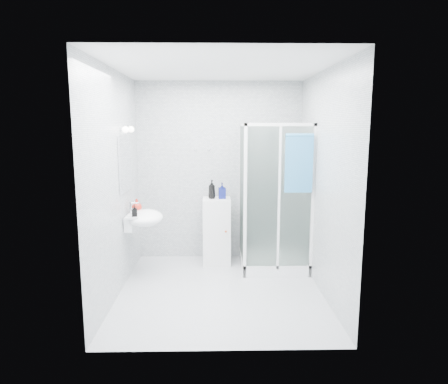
{
  "coord_description": "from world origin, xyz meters",
  "views": [
    {
      "loc": [
        -0.05,
        -4.55,
        1.96
      ],
      "look_at": [
        0.05,
        0.35,
        1.15
      ],
      "focal_mm": 32.0,
      "sensor_mm": 36.0,
      "label": 1
    }
  ],
  "objects_px": {
    "soap_dispenser_orange": "(137,205)",
    "hand_towel": "(299,162)",
    "shampoo_bottle_b": "(222,191)",
    "soap_dispenser_black": "(135,211)",
    "shower_enclosure": "(268,237)",
    "storage_cabinet": "(217,231)",
    "wall_basin": "(143,218)",
    "shampoo_bottle_a": "(212,189)"
  },
  "relations": [
    {
      "from": "hand_towel",
      "to": "shampoo_bottle_b",
      "type": "height_order",
      "value": "hand_towel"
    },
    {
      "from": "shampoo_bottle_b",
      "to": "soap_dispenser_black",
      "type": "relative_size",
      "value": 1.56
    },
    {
      "from": "shampoo_bottle_b",
      "to": "soap_dispenser_orange",
      "type": "distance_m",
      "value": 1.21
    },
    {
      "from": "wall_basin",
      "to": "shampoo_bottle_b",
      "type": "height_order",
      "value": "shampoo_bottle_b"
    },
    {
      "from": "shampoo_bottle_b",
      "to": "storage_cabinet",
      "type": "bearing_deg",
      "value": -173.47
    },
    {
      "from": "shower_enclosure",
      "to": "hand_towel",
      "type": "xyz_separation_m",
      "value": [
        0.31,
        -0.4,
        1.08
      ]
    },
    {
      "from": "soap_dispenser_orange",
      "to": "soap_dispenser_black",
      "type": "distance_m",
      "value": 0.29
    },
    {
      "from": "hand_towel",
      "to": "shampoo_bottle_a",
      "type": "distance_m",
      "value": 1.34
    },
    {
      "from": "shower_enclosure",
      "to": "storage_cabinet",
      "type": "relative_size",
      "value": 2.11
    },
    {
      "from": "shampoo_bottle_a",
      "to": "shampoo_bottle_b",
      "type": "relative_size",
      "value": 1.18
    },
    {
      "from": "soap_dispenser_black",
      "to": "shampoo_bottle_a",
      "type": "bearing_deg",
      "value": 37.89
    },
    {
      "from": "soap_dispenser_orange",
      "to": "soap_dispenser_black",
      "type": "bearing_deg",
      "value": -84.55
    },
    {
      "from": "storage_cabinet",
      "to": "soap_dispenser_black",
      "type": "distance_m",
      "value": 1.33
    },
    {
      "from": "storage_cabinet",
      "to": "soap_dispenser_black",
      "type": "bearing_deg",
      "value": -144.83
    },
    {
      "from": "shower_enclosure",
      "to": "soap_dispenser_orange",
      "type": "height_order",
      "value": "shower_enclosure"
    },
    {
      "from": "storage_cabinet",
      "to": "hand_towel",
      "type": "xyz_separation_m",
      "value": [
        1.02,
        -0.64,
        1.05
      ]
    },
    {
      "from": "shampoo_bottle_a",
      "to": "wall_basin",
      "type": "bearing_deg",
      "value": -147.52
    },
    {
      "from": "shower_enclosure",
      "to": "hand_towel",
      "type": "relative_size",
      "value": 2.73
    },
    {
      "from": "soap_dispenser_orange",
      "to": "storage_cabinet",
      "type": "bearing_deg",
      "value": 23.05
    },
    {
      "from": "shower_enclosure",
      "to": "shampoo_bottle_a",
      "type": "xyz_separation_m",
      "value": [
        -0.78,
        0.24,
        0.63
      ]
    },
    {
      "from": "storage_cabinet",
      "to": "shampoo_bottle_b",
      "type": "xyz_separation_m",
      "value": [
        0.08,
        0.01,
        0.59
      ]
    },
    {
      "from": "soap_dispenser_black",
      "to": "shower_enclosure",
      "type": "bearing_deg",
      "value": 15.97
    },
    {
      "from": "storage_cabinet",
      "to": "soap_dispenser_orange",
      "type": "distance_m",
      "value": 1.22
    },
    {
      "from": "hand_towel",
      "to": "shampoo_bottle_b",
      "type": "relative_size",
      "value": 3.24
    },
    {
      "from": "shampoo_bottle_b",
      "to": "soap_dispenser_orange",
      "type": "xyz_separation_m",
      "value": [
        -1.12,
        -0.45,
        -0.12
      ]
    },
    {
      "from": "wall_basin",
      "to": "shampoo_bottle_a",
      "type": "height_order",
      "value": "shampoo_bottle_a"
    },
    {
      "from": "soap_dispenser_orange",
      "to": "shampoo_bottle_a",
      "type": "bearing_deg",
      "value": 24.81
    },
    {
      "from": "wall_basin",
      "to": "soap_dispenser_orange",
      "type": "height_order",
      "value": "soap_dispenser_orange"
    },
    {
      "from": "soap_dispenser_orange",
      "to": "hand_towel",
      "type": "bearing_deg",
      "value": -5.38
    },
    {
      "from": "shampoo_bottle_a",
      "to": "soap_dispenser_orange",
      "type": "bearing_deg",
      "value": -155.19
    },
    {
      "from": "shower_enclosure",
      "to": "soap_dispenser_orange",
      "type": "xyz_separation_m",
      "value": [
        -1.75,
        -0.21,
        0.5
      ]
    },
    {
      "from": "soap_dispenser_orange",
      "to": "shower_enclosure",
      "type": "bearing_deg",
      "value": 6.75
    },
    {
      "from": "hand_towel",
      "to": "shampoo_bottle_b",
      "type": "distance_m",
      "value": 1.23
    },
    {
      "from": "shower_enclosure",
      "to": "shampoo_bottle_b",
      "type": "relative_size",
      "value": 8.85
    },
    {
      "from": "storage_cabinet",
      "to": "shampoo_bottle_b",
      "type": "height_order",
      "value": "shampoo_bottle_b"
    },
    {
      "from": "shower_enclosure",
      "to": "soap_dispenser_black",
      "type": "relative_size",
      "value": 13.79
    },
    {
      "from": "soap_dispenser_black",
      "to": "hand_towel",
      "type": "bearing_deg",
      "value": 2.59
    },
    {
      "from": "shower_enclosure",
      "to": "storage_cabinet",
      "type": "distance_m",
      "value": 0.75
    },
    {
      "from": "shower_enclosure",
      "to": "soap_dispenser_orange",
      "type": "distance_m",
      "value": 1.83
    },
    {
      "from": "shower_enclosure",
      "to": "storage_cabinet",
      "type": "xyz_separation_m",
      "value": [
        -0.71,
        0.24,
        0.03
      ]
    },
    {
      "from": "hand_towel",
      "to": "soap_dispenser_orange",
      "type": "relative_size",
      "value": 4.46
    },
    {
      "from": "hand_towel",
      "to": "shampoo_bottle_a",
      "type": "xyz_separation_m",
      "value": [
        -1.09,
        0.64,
        -0.44
      ]
    }
  ]
}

